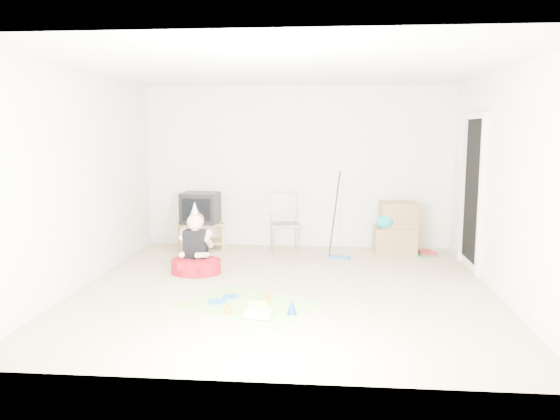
# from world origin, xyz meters

# --- Properties ---
(ground) EXTENTS (5.00, 5.00, 0.00)m
(ground) POSITION_xyz_m (0.00, 0.00, 0.00)
(ground) COLOR #C2AC8B
(ground) RESTS_ON ground
(doorway_recess) EXTENTS (0.02, 0.90, 2.05)m
(doorway_recess) POSITION_xyz_m (2.48, 1.20, 1.02)
(doorway_recess) COLOR black
(doorway_recess) RESTS_ON ground
(tv_stand) EXTENTS (0.81, 0.66, 0.43)m
(tv_stand) POSITION_xyz_m (-1.52, 2.05, 0.26)
(tv_stand) COLOR #9C7846
(tv_stand) RESTS_ON ground
(crt_tv) EXTENTS (0.59, 0.50, 0.49)m
(crt_tv) POSITION_xyz_m (-1.52, 2.05, 0.68)
(crt_tv) COLOR black
(crt_tv) RESTS_ON tv_stand
(folding_chair) EXTENTS (0.50, 0.48, 0.94)m
(folding_chair) POSITION_xyz_m (-0.16, 1.89, 0.46)
(folding_chair) COLOR gray
(folding_chair) RESTS_ON ground
(cardboard_boxes) EXTENTS (0.67, 0.53, 0.80)m
(cardboard_boxes) POSITION_xyz_m (1.55, 2.05, 0.38)
(cardboard_boxes) COLOR #9F784D
(cardboard_boxes) RESTS_ON ground
(floor_mop) EXTENTS (0.34, 0.40, 1.28)m
(floor_mop) POSITION_xyz_m (0.68, 1.62, 0.26)
(floor_mop) COLOR blue
(floor_mop) RESTS_ON ground
(book_pile) EXTENTS (0.28, 0.32, 0.06)m
(book_pile) POSITION_xyz_m (2.02, 1.94, 0.03)
(book_pile) COLOR #2A7E41
(book_pile) RESTS_ON ground
(seated_woman) EXTENTS (0.72, 0.72, 0.96)m
(seated_woman) POSITION_xyz_m (-1.25, 0.60, 0.21)
(seated_woman) COLOR #AA0F1F
(seated_woman) RESTS_ON ground
(party_mat) EXTENTS (1.67, 1.52, 0.01)m
(party_mat) POSITION_xyz_m (-0.36, -0.67, 0.00)
(party_mat) COLOR #EF329F
(party_mat) RESTS_ON ground
(birthday_cake) EXTENTS (0.30, 0.25, 0.14)m
(birthday_cake) POSITION_xyz_m (-0.19, -1.06, 0.04)
(birthday_cake) COLOR silver
(birthday_cake) RESTS_ON party_mat
(blue_plate_near) EXTENTS (0.23, 0.23, 0.01)m
(blue_plate_near) POSITION_xyz_m (-0.60, -0.42, 0.01)
(blue_plate_near) COLOR #1767B8
(blue_plate_near) RESTS_ON party_mat
(blue_plate_far) EXTENTS (0.27, 0.27, 0.01)m
(blue_plate_far) POSITION_xyz_m (-0.72, -0.62, 0.01)
(blue_plate_far) COLOR #1767B8
(blue_plate_far) RESTS_ON party_mat
(orange_cup_near) EXTENTS (0.10, 0.10, 0.08)m
(orange_cup_near) POSITION_xyz_m (-0.18, -0.50, 0.05)
(orange_cup_near) COLOR orange
(orange_cup_near) RESTS_ON party_mat
(orange_cup_far) EXTENTS (0.09, 0.09, 0.08)m
(orange_cup_far) POSITION_xyz_m (-0.52, -0.99, 0.05)
(orange_cup_far) COLOR orange
(orange_cup_far) RESTS_ON party_mat
(blue_party_hat) EXTENTS (0.15, 0.15, 0.15)m
(blue_party_hat) POSITION_xyz_m (0.14, -0.95, 0.08)
(blue_party_hat) COLOR #1842AE
(blue_party_hat) RESTS_ON party_mat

